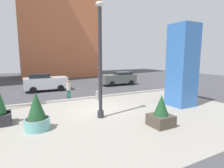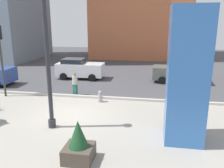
% 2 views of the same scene
% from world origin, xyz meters
% --- Properties ---
extents(ground_plane, '(60.00, 60.00, 0.00)m').
position_xyz_m(ground_plane, '(0.00, 4.00, 0.00)').
color(ground_plane, '#47474C').
extents(plaza_pavement, '(18.00, 10.00, 0.02)m').
position_xyz_m(plaza_pavement, '(0.00, -2.00, 0.00)').
color(plaza_pavement, '#9E998E').
rests_on(plaza_pavement, ground_plane).
extents(curb_strip, '(18.00, 0.24, 0.16)m').
position_xyz_m(curb_strip, '(0.00, 3.12, 0.08)').
color(curb_strip, '#B7B2A8').
rests_on(curb_strip, ground_plane).
extents(lamp_post, '(0.44, 0.44, 6.24)m').
position_xyz_m(lamp_post, '(-0.40, -1.59, 3.04)').
color(lamp_post, '#2D2D33').
rests_on(lamp_post, ground_plane).
extents(art_pillar_blue, '(1.56, 1.56, 5.60)m').
position_xyz_m(art_pillar_blue, '(5.66, -1.79, 2.80)').
color(art_pillar_blue, '#3870BC').
rests_on(art_pillar_blue, ground_plane).
extents(potted_plant_mid_plaza, '(1.06, 1.06, 1.58)m').
position_xyz_m(potted_plant_mid_plaza, '(1.74, -4.10, 0.64)').
color(potted_plant_mid_plaza, '#4C4238').
rests_on(potted_plant_mid_plaza, ground_plane).
extents(fire_hydrant, '(0.36, 0.26, 0.75)m').
position_xyz_m(fire_hydrant, '(1.08, 2.45, 0.37)').
color(fire_hydrant, '#99999E').
rests_on(fire_hydrant, ground_plane).
extents(traffic_light_corner, '(0.28, 0.42, 4.73)m').
position_xyz_m(traffic_light_corner, '(-5.57, 2.54, 3.17)').
color(traffic_light_corner, '#333833').
rests_on(traffic_light_corner, ground_plane).
extents(car_curb_east, '(4.30, 2.17, 1.61)m').
position_xyz_m(car_curb_east, '(6.50, 8.53, 0.84)').
color(car_curb_east, '#565B56').
rests_on(car_curb_east, ground_plane).
extents(car_intersection, '(4.13, 2.00, 1.77)m').
position_xyz_m(car_intersection, '(-2.13, 8.45, 0.89)').
color(car_intersection, silver).
rests_on(car_intersection, ground_plane).
extents(pedestrian_on_sidewalk, '(0.42, 0.42, 1.60)m').
position_xyz_m(pedestrian_on_sidewalk, '(-0.94, 3.57, 0.89)').
color(pedestrian_on_sidewalk, '#236656').
rests_on(pedestrian_on_sidewalk, ground_plane).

